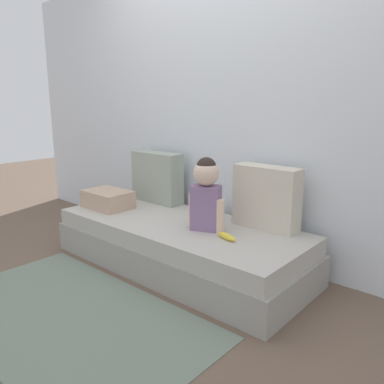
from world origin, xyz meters
name	(u,v)px	position (x,y,z in m)	size (l,w,h in m)	color
ground_plane	(179,265)	(0.00, 0.00, 0.00)	(12.00, 12.00, 0.00)	brown
back_wall	(224,110)	(0.00, 0.54, 1.17)	(5.21, 0.10, 2.33)	silver
couch	(179,244)	(0.00, 0.00, 0.17)	(2.01, 0.82, 0.35)	#9C978F
throw_pillow_left	(157,177)	(-0.55, 0.31, 0.57)	(0.50, 0.16, 0.44)	#99A393
throw_pillow_right	(266,197)	(0.55, 0.31, 0.57)	(0.47, 0.16, 0.44)	beige
toddler	(206,191)	(0.26, 0.00, 0.63)	(0.31, 0.20, 0.51)	gray
banana	(227,236)	(0.49, -0.07, 0.37)	(0.17, 0.04, 0.04)	yellow
folded_blanket	(108,199)	(-0.73, -0.10, 0.43)	(0.40, 0.28, 0.14)	tan
floor_rug	(68,316)	(0.00, -0.96, 0.00)	(1.81, 1.00, 0.01)	slate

